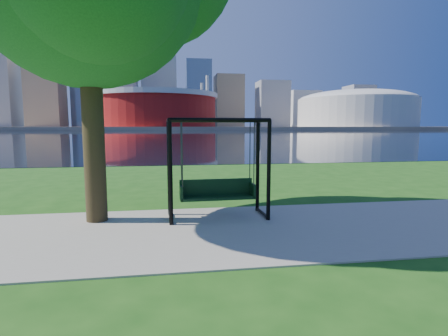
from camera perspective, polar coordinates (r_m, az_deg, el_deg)
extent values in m
plane|color=#1E5114|center=(7.86, 0.22, -9.19)|extent=(900.00, 900.00, 0.00)
cube|color=#9E937F|center=(7.39, 0.84, -10.13)|extent=(120.00, 4.00, 0.03)
cube|color=black|center=(109.49, -8.25, 5.61)|extent=(900.00, 180.00, 0.02)
cube|color=#937F60|center=(313.47, -8.67, 6.51)|extent=(900.00, 228.00, 2.00)
cylinder|color=maroon|center=(242.87, -11.05, 9.24)|extent=(80.00, 80.00, 22.00)
cylinder|color=silver|center=(243.47, -11.10, 11.47)|extent=(83.00, 83.00, 3.00)
cylinder|color=silver|center=(263.05, -3.62, 10.24)|extent=(2.00, 2.00, 32.00)
cylinder|color=silver|center=(265.24, -18.14, 9.89)|extent=(2.00, 2.00, 32.00)
cylinder|color=silver|center=(227.88, -19.69, 10.40)|extent=(2.00, 2.00, 32.00)
cylinder|color=silver|center=(225.32, -2.72, 10.83)|extent=(2.00, 2.00, 32.00)
cylinder|color=beige|center=(278.27, 20.71, 8.40)|extent=(84.00, 84.00, 20.00)
ellipsoid|color=beige|center=(278.73, 20.79, 10.24)|extent=(84.00, 84.00, 15.12)
cube|color=#998466|center=(325.91, -27.23, 13.80)|extent=(26.00, 26.00, 88.00)
cube|color=slate|center=(342.79, -21.00, 14.30)|extent=(30.00, 24.00, 95.00)
cube|color=gray|center=(316.90, -16.24, 13.03)|extent=(24.00, 24.00, 72.00)
cube|color=silver|center=(344.89, -10.52, 13.32)|extent=(32.00, 28.00, 80.00)
cube|color=slate|center=(319.85, -4.19, 11.96)|extent=(22.00, 22.00, 58.00)
cube|color=#998466|center=(338.02, 0.77, 10.85)|extent=(26.00, 26.00, 48.00)
cube|color=gray|center=(337.15, 7.89, 10.28)|extent=(28.00, 24.00, 42.00)
cube|color=silver|center=(373.63, 12.73, 9.38)|extent=(30.00, 26.00, 36.00)
cube|color=gray|center=(377.22, 21.05, 9.37)|extent=(24.00, 24.00, 40.00)
cube|color=#998466|center=(410.72, 24.88, 8.39)|extent=(26.00, 26.00, 32.00)
sphere|color=#998466|center=(335.62, -27.71, 21.85)|extent=(10.00, 10.00, 10.00)
cylinder|color=black|center=(7.59, -8.74, -0.94)|extent=(0.09, 0.09, 2.31)
cylinder|color=black|center=(7.97, 7.32, -0.55)|extent=(0.09, 0.09, 2.31)
cylinder|color=black|center=(8.49, -8.95, -0.13)|extent=(0.09, 0.09, 2.31)
cylinder|color=black|center=(8.83, 5.52, 0.19)|extent=(0.09, 0.09, 2.31)
cylinder|color=black|center=(7.64, -0.52, 7.87)|extent=(2.21, 0.16, 0.09)
cylinder|color=black|center=(8.53, -1.59, 7.76)|extent=(2.21, 0.16, 0.09)
cylinder|color=black|center=(7.98, -9.01, 7.74)|extent=(0.12, 0.91, 0.09)
cylinder|color=black|center=(8.24, -8.72, -7.93)|extent=(0.10, 0.91, 0.07)
cylinder|color=black|center=(8.34, 6.48, 7.74)|extent=(0.12, 0.91, 0.09)
cylinder|color=black|center=(8.60, 6.28, -7.28)|extent=(0.10, 0.91, 0.07)
cube|color=black|center=(8.25, -1.06, -4.83)|extent=(1.77, 0.51, 0.06)
cube|color=black|center=(8.40, -1.28, -3.09)|extent=(1.76, 0.10, 0.38)
cube|color=black|center=(8.13, -6.98, -4.05)|extent=(0.06, 0.45, 0.34)
cube|color=black|center=(8.41, 4.66, -3.66)|extent=(0.06, 0.45, 0.34)
cylinder|color=#333338|center=(7.83, -6.84, 2.10)|extent=(0.02, 0.02, 1.46)
cylinder|color=#333338|center=(8.11, 4.93, 2.28)|extent=(0.02, 0.02, 1.46)
cylinder|color=#333338|center=(8.20, -7.01, 2.31)|extent=(0.02, 0.02, 1.46)
cylinder|color=#333338|center=(8.47, 4.26, 2.48)|extent=(0.02, 0.02, 1.46)
cylinder|color=#2E2514|center=(8.31, -20.63, 7.60)|extent=(0.47, 0.47, 4.69)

